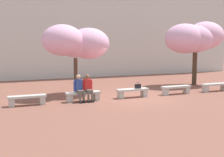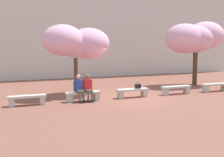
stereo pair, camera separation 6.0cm
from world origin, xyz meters
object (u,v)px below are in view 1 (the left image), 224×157
stone_bench_near_west (83,95)px  stone_bench_east_end (215,86)px  stone_bench_near_east (176,89)px  cherry_tree_secondary (194,38)px  stone_bench_west_end (27,99)px  handbag (138,86)px  person_seated_right (88,87)px  stone_bench_center (132,92)px  person_seated_left (79,87)px  cherry_tree_main (76,43)px

stone_bench_near_west → stone_bench_east_end: size_ratio=1.00×
stone_bench_near_west → stone_bench_near_east: (5.23, 0.00, 0.00)m
cherry_tree_secondary → stone_bench_west_end: bearing=-166.5°
stone_bench_east_end → handbag: handbag is taller
handbag → stone_bench_east_end: bearing=0.4°
stone_bench_near_west → person_seated_right: (0.22, -0.05, 0.40)m
stone_bench_center → person_seated_right: person_seated_right is taller
stone_bench_near_east → stone_bench_east_end: bearing=0.0°
stone_bench_near_east → stone_bench_west_end: bearing=180.0°
stone_bench_near_east → person_seated_right: size_ratio=1.31×
stone_bench_west_end → person_seated_right: person_seated_right is taller
stone_bench_center → stone_bench_east_end: same height
stone_bench_near_west → person_seated_left: 0.45m
stone_bench_near_west → cherry_tree_secondary: size_ratio=0.41×
stone_bench_center → person_seated_left: person_seated_left is taller
person_seated_left → cherry_tree_main: 2.89m
stone_bench_near_east → cherry_tree_main: cherry_tree_main is taller
stone_bench_west_end → stone_bench_near_west: size_ratio=1.00×
stone_bench_east_end → stone_bench_west_end: bearing=180.0°
stone_bench_near_west → handbag: 2.92m
handbag → stone_bench_west_end: bearing=179.7°
person_seated_left → stone_bench_near_west: bearing=14.1°
handbag → person_seated_left: bearing=-179.6°
stone_bench_near_east → person_seated_left: size_ratio=1.31×
stone_bench_west_end → cherry_tree_secondary: 11.53m
handbag → cherry_tree_secondary: 6.47m
stone_bench_west_end → cherry_tree_main: size_ratio=0.45×
person_seated_left → handbag: bearing=0.4°
person_seated_right → handbag: size_ratio=3.81×
stone_bench_west_end → stone_bench_center: same height
stone_bench_near_east → handbag: bearing=-179.2°
person_seated_right → stone_bench_near_west: bearing=166.5°
person_seated_left → stone_bench_center: bearing=1.1°
stone_bench_west_end → handbag: handbag is taller
stone_bench_west_end → cherry_tree_secondary: bearing=13.5°
cherry_tree_main → cherry_tree_secondary: bearing=5.0°
stone_bench_near_west → stone_bench_east_end: (7.85, 0.00, 0.00)m
cherry_tree_main → person_seated_right: bearing=-90.2°
stone_bench_west_end → stone_bench_east_end: same height
handbag → cherry_tree_secondary: (5.36, 2.64, 2.48)m
stone_bench_west_end → stone_bench_near_west: same height
stone_bench_near_west → person_seated_left: size_ratio=1.31×
stone_bench_west_end → cherry_tree_main: cherry_tree_main is taller
person_seated_right → stone_bench_near_east: bearing=0.6°
stone_bench_east_end → handbag: size_ratio=4.97×
cherry_tree_main → stone_bench_near_east: bearing=-20.8°
stone_bench_near_west → cherry_tree_secondary: bearing=17.5°
stone_bench_near_east → stone_bench_east_end: same height
person_seated_left → person_seated_right: 0.43m
stone_bench_west_end → person_seated_left: (2.41, -0.05, 0.40)m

